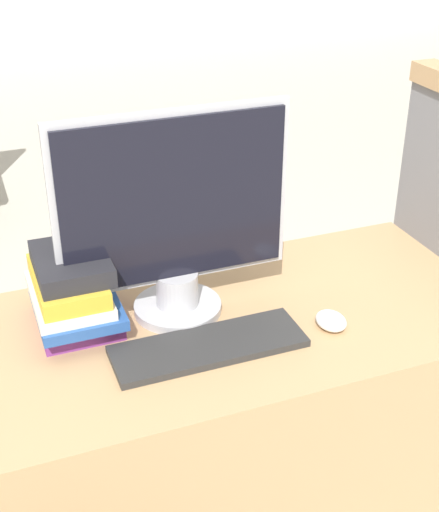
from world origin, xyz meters
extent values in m
cube|color=tan|center=(0.00, 0.30, 0.36)|extent=(1.18, 0.60, 0.72)
cylinder|color=#B7B7BC|center=(-0.13, 0.37, 0.73)|extent=(0.20, 0.20, 0.02)
cylinder|color=#B7B7BC|center=(-0.13, 0.37, 0.78)|extent=(0.10, 0.10, 0.08)
cube|color=#B7B7BC|center=(-0.13, 0.38, 1.00)|extent=(0.52, 0.01, 0.39)
cube|color=black|center=(-0.13, 0.37, 1.00)|extent=(0.49, 0.02, 0.36)
cube|color=#2D2D2D|center=(-0.11, 0.21, 0.73)|extent=(0.41, 0.14, 0.02)
ellipsoid|color=white|center=(0.17, 0.19, 0.74)|extent=(0.06, 0.08, 0.03)
cube|color=#7A3384|center=(-0.35, 0.40, 0.75)|extent=(0.17, 0.21, 0.04)
cube|color=#285199|center=(-0.35, 0.38, 0.78)|extent=(0.18, 0.23, 0.02)
cube|color=silver|center=(-0.36, 0.40, 0.80)|extent=(0.16, 0.24, 0.03)
cube|color=gold|center=(-0.36, 0.40, 0.84)|extent=(0.14, 0.24, 0.04)
cube|color=#232328|center=(-0.35, 0.40, 0.88)|extent=(0.15, 0.20, 0.04)
camera|label=1|loc=(-0.53, -0.94, 1.62)|focal=50.00mm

